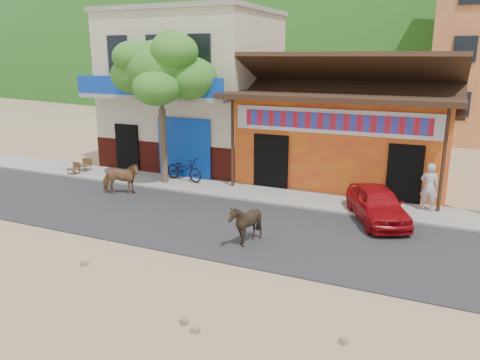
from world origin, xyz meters
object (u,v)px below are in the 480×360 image
object	(u,v)px
tree	(162,109)
cow_tan	(121,179)
scooter	(184,169)
cafe_chair_left	(73,164)
cafe_chair_right	(84,160)
cow_dark	(246,224)
red_car	(377,204)
pedestrian	(429,187)

from	to	relation	value
tree	cow_tan	size ratio (longest dim) A/B	4.16
cow_tan	scooter	xyz separation A→B (m)	(1.30, 2.48, -0.04)
cafe_chair_left	cafe_chair_right	world-z (taller)	cafe_chair_right
cow_dark	cafe_chair_left	size ratio (longest dim) A/B	1.31
red_car	pedestrian	size ratio (longest dim) A/B	2.06
pedestrian	cafe_chair_right	distance (m)	14.46
cow_tan	scooter	size ratio (longest dim) A/B	0.78
cafe_chair_right	cafe_chair_left	bearing A→B (deg)	-95.76
scooter	cafe_chair_left	xyz separation A→B (m)	(-5.00, -1.04, -0.02)
cow_tan	scooter	distance (m)	2.80
scooter	cafe_chair_left	world-z (taller)	scooter
tree	cafe_chair_left	bearing A→B (deg)	-173.52
tree	red_car	bearing A→B (deg)	-6.61
cow_dark	pedestrian	bearing A→B (deg)	104.88
cow_dark	scooter	xyz separation A→B (m)	(-4.96, 5.00, -0.04)
tree	cow_dark	xyz separation A→B (m)	(5.56, -4.46, -2.47)
pedestrian	cafe_chair_right	bearing A→B (deg)	8.72
cafe_chair_right	scooter	bearing A→B (deg)	-1.81
cow_tan	tree	bearing A→B (deg)	-45.05
pedestrian	red_car	bearing A→B (deg)	55.01
scooter	pedestrian	size ratio (longest dim) A/B	1.14
tree	cafe_chair_left	world-z (taller)	tree
red_car	tree	bearing A→B (deg)	146.91
cafe_chair_left	cow_tan	bearing A→B (deg)	-15.68
tree	scooter	bearing A→B (deg)	42.06
tree	red_car	xyz separation A→B (m)	(8.62, -1.00, -2.51)
cow_tan	cow_dark	xyz separation A→B (m)	(6.26, -2.52, 0.00)
cow_tan	cow_dark	bearing A→B (deg)	-137.26
tree	scooter	xyz separation A→B (m)	(0.60, 0.54, -2.51)
cow_dark	pedestrian	world-z (taller)	pedestrian
cafe_chair_right	tree	bearing A→B (deg)	-8.31
cafe_chair_right	red_car	bearing A→B (deg)	-11.01
tree	cafe_chair_right	size ratio (longest dim) A/B	5.92
scooter	cafe_chair_left	distance (m)	5.11
cafe_chair_right	cow_dark	bearing A→B (deg)	-30.81
scooter	cafe_chair_right	bearing A→B (deg)	104.82
tree	cow_tan	distance (m)	3.22
cafe_chair_left	cafe_chair_right	xyz separation A→B (m)	(0.00, 0.70, 0.04)
tree	cow_dark	size ratio (longest dim) A/B	4.91
red_car	cafe_chair_right	distance (m)	13.08
cafe_chair_left	cafe_chair_right	bearing A→B (deg)	95.57
tree	cow_tan	world-z (taller)	tree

